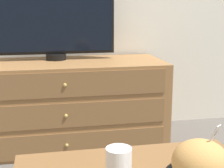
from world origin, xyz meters
name	(u,v)px	position (x,y,z in m)	size (l,w,h in m)	color
ground_plane	(78,127)	(0.00, 0.00, 0.00)	(12.00, 12.00, 0.00)	#56514C
dresser	(63,104)	(-0.13, -0.31, 0.30)	(1.43, 0.58, 0.60)	olive
tv	(55,20)	(-0.16, -0.20, 0.88)	(0.85, 0.15, 0.54)	black
takeout_bowl	(200,167)	(0.19, -1.84, 0.52)	(0.21, 0.21, 0.18)	black
drink_cup	(119,165)	(-0.03, -1.76, 0.51)	(0.08, 0.08, 0.10)	beige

